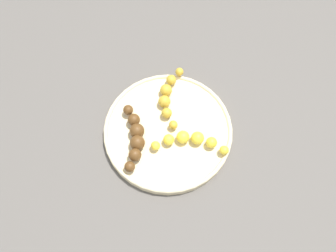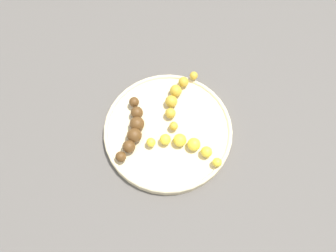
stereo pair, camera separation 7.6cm
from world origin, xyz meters
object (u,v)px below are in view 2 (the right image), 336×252
at_px(banana_overripe, 133,129).
at_px(banana_spotted, 176,97).
at_px(fruit_bowl, 168,131).
at_px(banana_yellow, 186,145).

relative_size(banana_overripe, banana_spotted, 1.07).
height_order(fruit_bowl, banana_spotted, banana_spotted).
relative_size(fruit_bowl, banana_yellow, 1.91).
distance_m(fruit_bowl, banana_overripe, 0.08).
distance_m(banana_overripe, banana_spotted, 0.13).
bearing_deg(fruit_bowl, banana_yellow, 32.93).
relative_size(fruit_bowl, banana_spotted, 2.09).
xyz_separation_m(banana_overripe, banana_spotted, (-0.07, 0.11, -0.00)).
bearing_deg(banana_spotted, fruit_bowl, 96.37).
xyz_separation_m(fruit_bowl, banana_spotted, (-0.07, 0.03, 0.02)).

